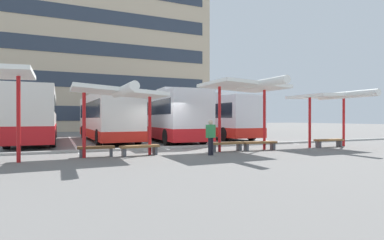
{
  "coord_description": "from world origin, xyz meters",
  "views": [
    {
      "loc": [
        -5.33,
        -15.44,
        1.62
      ],
      "look_at": [
        2.42,
        2.1,
        1.52
      ],
      "focal_mm": 28.7,
      "sensor_mm": 36.0,
      "label": 1
    }
  ],
  "objects_px": {
    "bench_4": "(260,144)",
    "waiting_passenger_0": "(211,135)",
    "bench_3": "(226,144)",
    "waiting_shelter_3": "(331,97)",
    "coach_bus_2": "(165,117)",
    "waiting_shelter_2": "(246,87)",
    "coach_bus_1": "(107,117)",
    "bench_1": "(96,149)",
    "coach_bus_0": "(36,117)",
    "bench_2": "(140,148)",
    "waiting_shelter_1": "(119,93)",
    "coach_bus_3": "(213,118)",
    "bench_5": "(329,141)"
  },
  "relations": [
    {
      "from": "waiting_shelter_2",
      "to": "waiting_shelter_3",
      "type": "xyz_separation_m",
      "value": [
        5.58,
        -0.16,
        -0.33
      ]
    },
    {
      "from": "bench_2",
      "to": "waiting_passenger_0",
      "type": "bearing_deg",
      "value": -21.14
    },
    {
      "from": "coach_bus_3",
      "to": "waiting_shelter_3",
      "type": "xyz_separation_m",
      "value": [
        2.17,
        -10.04,
        1.14
      ]
    },
    {
      "from": "coach_bus_1",
      "to": "waiting_passenger_0",
      "type": "xyz_separation_m",
      "value": [
        2.9,
        -10.73,
        -0.84
      ]
    },
    {
      "from": "bench_4",
      "to": "waiting_shelter_2",
      "type": "bearing_deg",
      "value": -173.89
    },
    {
      "from": "waiting_passenger_0",
      "to": "bench_2",
      "type": "bearing_deg",
      "value": 158.86
    },
    {
      "from": "waiting_shelter_1",
      "to": "waiting_passenger_0",
      "type": "relative_size",
      "value": 2.8
    },
    {
      "from": "coach_bus_3",
      "to": "bench_5",
      "type": "relative_size",
      "value": 5.77
    },
    {
      "from": "waiting_shelter_2",
      "to": "bench_4",
      "type": "xyz_separation_m",
      "value": [
        0.9,
        0.1,
        -2.81
      ]
    },
    {
      "from": "waiting_shelter_2",
      "to": "waiting_shelter_1",
      "type": "bearing_deg",
      "value": 177.42
    },
    {
      "from": "bench_4",
      "to": "bench_2",
      "type": "bearing_deg",
      "value": 177.26
    },
    {
      "from": "bench_1",
      "to": "bench_4",
      "type": "bearing_deg",
      "value": -3.93
    },
    {
      "from": "waiting_shelter_2",
      "to": "coach_bus_1",
      "type": "bearing_deg",
      "value": 117.6
    },
    {
      "from": "bench_4",
      "to": "bench_3",
      "type": "bearing_deg",
      "value": 171.92
    },
    {
      "from": "bench_1",
      "to": "waiting_shelter_1",
      "type": "bearing_deg",
      "value": -22.02
    },
    {
      "from": "coach_bus_1",
      "to": "waiting_passenger_0",
      "type": "bearing_deg",
      "value": -74.88
    },
    {
      "from": "bench_4",
      "to": "waiting_passenger_0",
      "type": "height_order",
      "value": "waiting_passenger_0"
    },
    {
      "from": "bench_1",
      "to": "waiting_passenger_0",
      "type": "xyz_separation_m",
      "value": [
        4.7,
        -1.37,
        0.55
      ]
    },
    {
      "from": "coach_bus_0",
      "to": "bench_5",
      "type": "bearing_deg",
      "value": -34.39
    },
    {
      "from": "bench_5",
      "to": "waiting_shelter_3",
      "type": "bearing_deg",
      "value": -90.0
    },
    {
      "from": "coach_bus_0",
      "to": "coach_bus_2",
      "type": "height_order",
      "value": "coach_bus_0"
    },
    {
      "from": "bench_4",
      "to": "bench_5",
      "type": "bearing_deg",
      "value": -1.42
    },
    {
      "from": "bench_3",
      "to": "waiting_shelter_3",
      "type": "height_order",
      "value": "waiting_shelter_3"
    },
    {
      "from": "waiting_shelter_2",
      "to": "bench_3",
      "type": "relative_size",
      "value": 2.7
    },
    {
      "from": "coach_bus_2",
      "to": "bench_3",
      "type": "bearing_deg",
      "value": -88.29
    },
    {
      "from": "waiting_shelter_2",
      "to": "bench_5",
      "type": "height_order",
      "value": "waiting_shelter_2"
    },
    {
      "from": "waiting_shelter_1",
      "to": "bench_4",
      "type": "distance_m",
      "value": 7.41
    },
    {
      "from": "bench_1",
      "to": "bench_3",
      "type": "height_order",
      "value": "same"
    },
    {
      "from": "bench_4",
      "to": "waiting_shelter_3",
      "type": "bearing_deg",
      "value": -3.2
    },
    {
      "from": "bench_2",
      "to": "bench_4",
      "type": "height_order",
      "value": "same"
    },
    {
      "from": "coach_bus_2",
      "to": "bench_5",
      "type": "relative_size",
      "value": 6.46
    },
    {
      "from": "coach_bus_1",
      "to": "bench_1",
      "type": "xyz_separation_m",
      "value": [
        -1.8,
        -9.36,
        -1.39
      ]
    },
    {
      "from": "coach_bus_1",
      "to": "bench_2",
      "type": "xyz_separation_m",
      "value": [
        -0.0,
        -9.61,
        -1.39
      ]
    },
    {
      "from": "bench_2",
      "to": "bench_3",
      "type": "xyz_separation_m",
      "value": [
        4.33,
        -0.04,
        0.0
      ]
    },
    {
      "from": "waiting_shelter_3",
      "to": "bench_1",
      "type": "bearing_deg",
      "value": 176.34
    },
    {
      "from": "waiting_shelter_2",
      "to": "waiting_shelter_3",
      "type": "relative_size",
      "value": 1.08
    },
    {
      "from": "waiting_shelter_2",
      "to": "coach_bus_0",
      "type": "bearing_deg",
      "value": 133.07
    },
    {
      "from": "coach_bus_3",
      "to": "waiting_shelter_3",
      "type": "height_order",
      "value": "coach_bus_3"
    },
    {
      "from": "coach_bus_2",
      "to": "bench_4",
      "type": "height_order",
      "value": "coach_bus_2"
    },
    {
      "from": "bench_1",
      "to": "waiting_shelter_3",
      "type": "distance_m",
      "value": 12.88
    },
    {
      "from": "bench_4",
      "to": "waiting_shelter_3",
      "type": "distance_m",
      "value": 5.3
    },
    {
      "from": "bench_1",
      "to": "bench_5",
      "type": "height_order",
      "value": "same"
    },
    {
      "from": "coach_bus_1",
      "to": "bench_5",
      "type": "bearing_deg",
      "value": -42.84
    },
    {
      "from": "coach_bus_1",
      "to": "bench_4",
      "type": "xyz_separation_m",
      "value": [
        6.13,
        -9.9,
        -1.38
      ]
    },
    {
      "from": "bench_3",
      "to": "waiting_shelter_1",
      "type": "bearing_deg",
      "value": -179.18
    },
    {
      "from": "bench_4",
      "to": "waiting_passenger_0",
      "type": "relative_size",
      "value": 1.19
    },
    {
      "from": "waiting_shelter_2",
      "to": "bench_3",
      "type": "xyz_separation_m",
      "value": [
        -0.9,
        0.35,
        -2.82
      ]
    },
    {
      "from": "waiting_shelter_1",
      "to": "waiting_passenger_0",
      "type": "xyz_separation_m",
      "value": [
        3.8,
        -1.01,
        -1.8
      ]
    },
    {
      "from": "coach_bus_2",
      "to": "bench_5",
      "type": "distance_m",
      "value": 11.27
    },
    {
      "from": "coach_bus_1",
      "to": "waiting_shelter_1",
      "type": "xyz_separation_m",
      "value": [
        -0.9,
        -9.72,
        0.96
      ]
    }
  ]
}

